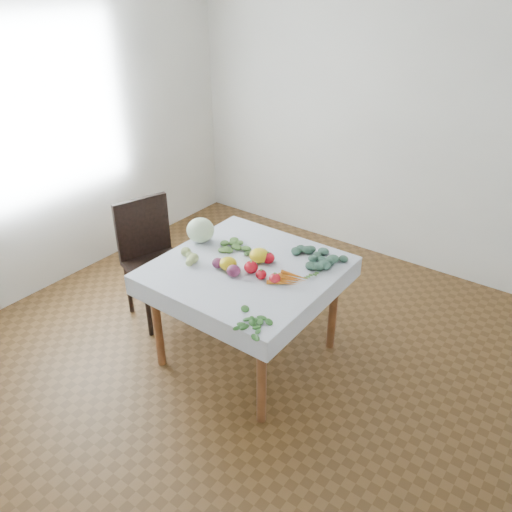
{
  "coord_description": "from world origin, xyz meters",
  "views": [
    {
      "loc": [
        1.73,
        -2.24,
        2.44
      ],
      "look_at": [
        0.04,
        0.05,
        0.82
      ],
      "focal_mm": 35.0,
      "sensor_mm": 36.0,
      "label": 1
    }
  ],
  "objects_px": {
    "heirloom_back": "(259,255)",
    "carrot_bunch": "(289,279)",
    "cabbage": "(200,230)",
    "table": "(247,279)",
    "chair": "(151,252)"
  },
  "relations": [
    {
      "from": "chair",
      "to": "heirloom_back",
      "type": "bearing_deg",
      "value": 5.39
    },
    {
      "from": "cabbage",
      "to": "heirloom_back",
      "type": "height_order",
      "value": "cabbage"
    },
    {
      "from": "cabbage",
      "to": "heirloom_back",
      "type": "xyz_separation_m",
      "value": [
        0.51,
        0.01,
        -0.04
      ]
    },
    {
      "from": "table",
      "to": "chair",
      "type": "bearing_deg",
      "value": 179.76
    },
    {
      "from": "table",
      "to": "chair",
      "type": "relative_size",
      "value": 1.04
    },
    {
      "from": "carrot_bunch",
      "to": "heirloom_back",
      "type": "bearing_deg",
      "value": 163.04
    },
    {
      "from": "chair",
      "to": "table",
      "type": "bearing_deg",
      "value": -0.24
    },
    {
      "from": "chair",
      "to": "carrot_bunch",
      "type": "xyz_separation_m",
      "value": [
        1.27,
        0.0,
        0.22
      ]
    },
    {
      "from": "cabbage",
      "to": "heirloom_back",
      "type": "distance_m",
      "value": 0.51
    },
    {
      "from": "cabbage",
      "to": "carrot_bunch",
      "type": "xyz_separation_m",
      "value": [
        0.81,
        -0.08,
        -0.07
      ]
    },
    {
      "from": "chair",
      "to": "carrot_bunch",
      "type": "distance_m",
      "value": 1.29
    },
    {
      "from": "heirloom_back",
      "to": "carrot_bunch",
      "type": "bearing_deg",
      "value": -16.96
    },
    {
      "from": "heirloom_back",
      "to": "carrot_bunch",
      "type": "height_order",
      "value": "heirloom_back"
    },
    {
      "from": "chair",
      "to": "heirloom_back",
      "type": "height_order",
      "value": "chair"
    },
    {
      "from": "chair",
      "to": "heirloom_back",
      "type": "distance_m",
      "value": 1.02
    }
  ]
}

